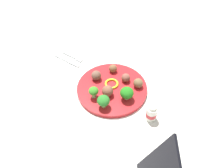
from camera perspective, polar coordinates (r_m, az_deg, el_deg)
ground_plane at (r=1.01m, az=0.00°, el=-1.39°), size 4.00×4.00×0.00m
plate at (r=1.01m, az=0.00°, el=-1.09°), size 0.28×0.28×0.02m
broccoli_floret_mid_left at (r=0.94m, az=3.37°, el=-2.04°), size 0.05×0.05×0.05m
broccoli_floret_back_right at (r=0.95m, az=-4.17°, el=-1.69°), size 0.04×0.04×0.05m
broccoli_floret_front_left at (r=0.92m, az=-1.95°, el=-3.83°), size 0.05×0.05×0.05m
meatball_front_left at (r=1.02m, az=-3.73°, el=1.81°), size 0.04×0.04×0.04m
meatball_back_left at (r=1.02m, az=3.12°, el=1.41°), size 0.04×0.04×0.04m
meatball_front_right at (r=0.96m, az=-1.00°, el=-1.60°), size 0.04×0.04×0.04m
meatball_mid_right at (r=1.05m, az=0.23°, el=3.53°), size 0.03×0.03×0.03m
meatball_near_rim at (r=1.00m, az=5.93°, el=0.20°), size 0.04×0.04×0.04m
pepper_ring_far_rim at (r=1.01m, az=-0.09°, el=0.08°), size 0.07×0.07×0.01m
napkin at (r=1.16m, az=-9.67°, el=5.66°), size 0.17×0.12×0.01m
fork at (r=1.16m, az=-8.81°, el=6.19°), size 0.12×0.02×0.01m
knife at (r=1.15m, az=-10.04°, el=5.24°), size 0.15×0.02×0.01m
yogurt_bottle at (r=0.91m, az=8.90°, el=-6.54°), size 0.04×0.04×0.07m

